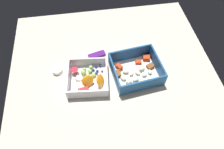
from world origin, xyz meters
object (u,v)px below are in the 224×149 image
Objects in this scene: candy_bar at (97,55)px; paper_cup_liner at (57,70)px; fruit_bowl at (88,78)px; pasta_container at (135,71)px.

paper_cup_liner reaches higher than candy_bar.
fruit_bowl is 12.63cm from candy_bar.
pasta_container is at bearing 1.71° from fruit_bowl.
paper_cup_liner is at bearing 151.90° from fruit_bowl.
pasta_container is 18.28cm from fruit_bowl.
fruit_bowl is 2.33× the size of candy_bar.
fruit_bowl reaches higher than paper_cup_liner.
pasta_container is 30.49cm from paper_cup_liner.
fruit_bowl is at bearing -111.25° from candy_bar.
pasta_container is 17.75cm from candy_bar.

